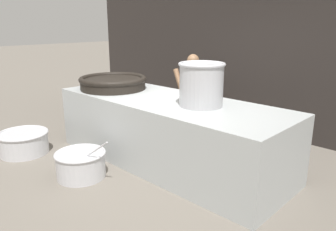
{
  "coord_description": "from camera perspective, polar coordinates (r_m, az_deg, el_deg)",
  "views": [
    {
      "loc": [
        3.45,
        -3.6,
        2.21
      ],
      "look_at": [
        0.0,
        0.0,
        0.78
      ],
      "focal_mm": 35.0,
      "sensor_mm": 36.0,
      "label": 1
    }
  ],
  "objects": [
    {
      "name": "stock_pot",
      "position": [
        4.68,
        5.83,
        5.53
      ],
      "size": [
        0.67,
        0.67,
        0.62
      ],
      "color": "#B7B7BC",
      "rests_on": "hearth_platform"
    },
    {
      "name": "giant_wok_near",
      "position": [
        6.0,
        -9.54,
        5.74
      ],
      "size": [
        1.2,
        1.2,
        0.23
      ],
      "color": "black",
      "rests_on": "hearth_platform"
    },
    {
      "name": "hearth_platform",
      "position": [
        5.26,
        -0.0,
        -2.74
      ],
      "size": [
        3.98,
        1.43,
        1.05
      ],
      "color": "#B2B7B7",
      "rests_on": "ground_plane"
    },
    {
      "name": "prep_bowl_vegetables",
      "position": [
        5.02,
        -14.94,
        -8.03
      ],
      "size": [
        0.96,
        0.74,
        0.68
      ],
      "color": "silver",
      "rests_on": "ground_plane"
    },
    {
      "name": "prep_bowl_meat",
      "position": [
        6.23,
        -23.86,
        -4.18
      ],
      "size": [
        0.85,
        0.85,
        0.38
      ],
      "color": "silver",
      "rests_on": "ground_plane"
    },
    {
      "name": "cook",
      "position": [
        6.36,
        4.21,
        3.88
      ],
      "size": [
        0.41,
        0.62,
        1.63
      ],
      "rotation": [
        0.0,
        0.0,
        3.03
      ],
      "color": "#8C6647",
      "rests_on": "ground_plane"
    },
    {
      "name": "back_wall",
      "position": [
        7.04,
        14.52,
        10.53
      ],
      "size": [
        9.49,
        0.24,
        3.21
      ],
      "primitive_type": "cube",
      "color": "#2D2826",
      "rests_on": "ground_plane"
    },
    {
      "name": "ground_plane",
      "position": [
        5.45,
        -0.0,
        -7.95
      ],
      "size": [
        60.0,
        60.0,
        0.0
      ],
      "primitive_type": "plane",
      "color": "slate"
    }
  ]
}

